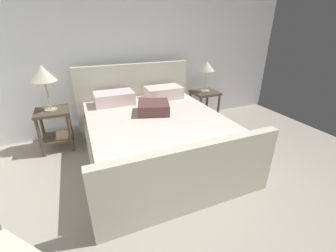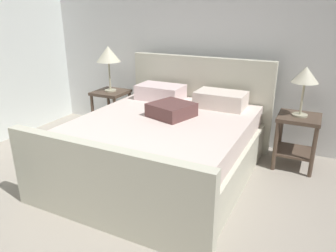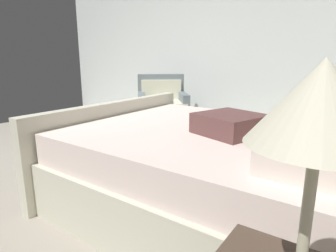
% 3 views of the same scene
% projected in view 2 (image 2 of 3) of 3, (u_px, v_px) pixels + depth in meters
% --- Properties ---
extents(wall_back, '(5.43, 0.12, 2.63)m').
position_uv_depth(wall_back, '(230.00, 41.00, 4.01)').
color(wall_back, silver).
rests_on(wall_back, ground).
extents(bed, '(1.87, 2.17, 1.13)m').
position_uv_depth(bed, '(165.00, 143.00, 3.42)').
color(bed, beige).
rests_on(bed, ground).
extents(nightstand_right, '(0.44, 0.44, 0.60)m').
position_uv_depth(nightstand_right, '(297.00, 133.00, 3.53)').
color(nightstand_right, '#4F3D31').
rests_on(nightstand_right, ground).
extents(table_lamp_right, '(0.28, 0.28, 0.53)m').
position_uv_depth(table_lamp_right, '(305.00, 77.00, 3.32)').
color(table_lamp_right, '#B7B293').
rests_on(table_lamp_right, nightstand_right).
extents(nightstand_left, '(0.44, 0.44, 0.60)m').
position_uv_depth(nightstand_left, '(111.00, 105.00, 4.58)').
color(nightstand_left, '#4F3D31').
rests_on(nightstand_left, ground).
extents(table_lamp_left, '(0.33, 0.33, 0.62)m').
position_uv_depth(table_lamp_left, '(108.00, 55.00, 4.34)').
color(table_lamp_left, '#B7B293').
rests_on(table_lamp_left, nightstand_left).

